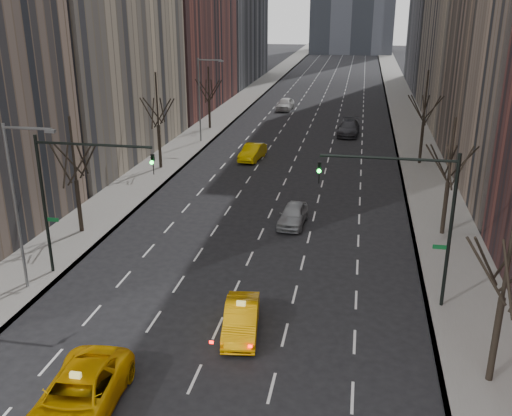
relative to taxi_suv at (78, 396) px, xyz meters
The scene contains 18 objects.
sidewalk_left 69.41m from the taxi_suv, 97.11° to the left, with size 4.50×320.00×0.15m, color slate.
sidewalk_right 70.69m from the taxi_suv, 76.99° to the left, with size 4.50×320.00×0.15m, color slate.
tree_lw_b 19.04m from the taxi_suv, 116.29° to the left, with size 3.36×3.50×7.82m.
tree_lw_c 34.06m from the taxi_suv, 104.23° to the left, with size 3.36×3.50×8.74m.
tree_lw_d 51.62m from the taxi_suv, 99.31° to the left, with size 3.36×3.50×7.36m.
tree_rw_a 16.69m from the taxi_suv, 17.28° to the left, with size 3.36×3.50×8.28m.
tree_rw_b 26.26m from the taxi_suv, 53.11° to the left, with size 3.36×3.50×7.82m.
tree_rw_c 42.03m from the taxi_suv, 68.05° to the left, with size 3.36×3.50×8.74m.
traffic_mast_left 13.02m from the taxi_suv, 116.60° to the left, with size 6.69×0.39×8.00m.
traffic_mast_right 17.41m from the taxi_suv, 40.40° to the left, with size 6.69×0.39×8.00m.
streetlight_near 12.37m from the taxi_suv, 128.96° to the left, with size 2.83×0.22×9.00m.
streetlight_far 44.71m from the taxi_suv, 99.29° to the left, with size 2.83×0.22×9.00m.
taxi_suv is the anchor object (origin of this frame).
taxi_sedan 8.26m from the taxi_suv, 54.00° to the left, with size 1.55×4.44×1.46m, color #FCA805.
silver_sedan_ahead 21.71m from the taxi_suv, 75.12° to the left, with size 1.73×4.31×1.47m, color #929599.
far_taxi 37.61m from the taxi_suv, 90.72° to the left, with size 1.64×4.70×1.55m, color #E4B704.
far_suv_grey 51.26m from the taxi_suv, 80.43° to the left, with size 2.36×5.81×1.69m, color #313036.
far_car_white 65.46m from the taxi_suv, 90.85° to the left, with size 2.03×5.04×1.72m, color silver.
Camera 1 is at (6.11, -15.07, 14.81)m, focal length 40.00 mm.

